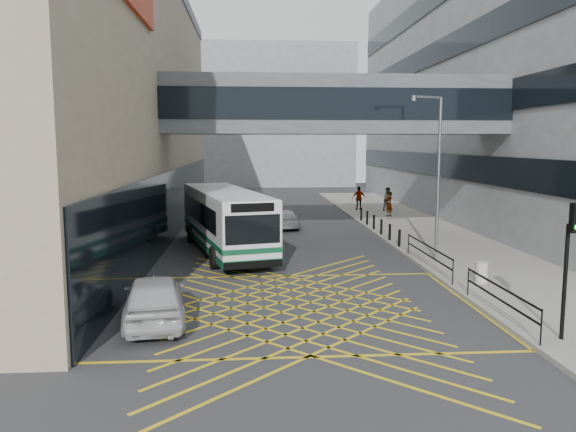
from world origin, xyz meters
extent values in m
plane|color=#333335|center=(0.00, 0.00, 0.00)|extent=(120.00, 120.00, 0.00)
cube|color=black|center=(-5.96, 16.00, 2.00)|extent=(0.10, 41.50, 4.00)
cube|color=black|center=(11.96, 24.00, 4.00)|extent=(0.10, 43.50, 1.60)
cube|color=black|center=(11.96, 24.00, 8.00)|extent=(0.10, 43.50, 1.60)
cube|color=black|center=(11.96, 24.00, 12.00)|extent=(0.10, 43.50, 1.60)
cube|color=black|center=(11.96, 24.00, 16.00)|extent=(0.10, 43.50, 1.60)
cube|color=gray|center=(-2.00, 60.00, 9.00)|extent=(28.00, 16.00, 18.00)
cube|color=#4D5257|center=(3.00, 12.00, 7.50)|extent=(20.00, 4.00, 3.00)
cube|color=black|center=(3.00, 9.98, 7.50)|extent=(19.50, 0.06, 1.60)
cube|color=black|center=(3.00, 14.02, 7.50)|extent=(19.50, 0.06, 1.60)
cube|color=gray|center=(9.00, 15.00, 0.08)|extent=(6.00, 54.00, 0.16)
cube|color=gold|center=(0.00, 0.00, 0.00)|extent=(12.00, 9.00, 0.01)
cube|color=silver|center=(-2.78, 9.94, 1.73)|extent=(5.19, 11.46, 2.74)
cube|color=#0D452B|center=(-2.78, 9.94, 0.53)|extent=(5.24, 11.51, 0.35)
cube|color=#0D452B|center=(-2.78, 9.94, 1.07)|extent=(5.26, 11.52, 0.22)
cube|color=black|center=(-2.93, 10.53, 2.08)|extent=(4.91, 10.10, 1.07)
cube|color=black|center=(-1.42, 4.54, 1.98)|extent=(2.29, 0.65, 1.22)
cube|color=black|center=(-1.42, 4.52, 2.90)|extent=(1.79, 0.51, 0.36)
cube|color=silver|center=(-2.78, 9.94, 3.11)|extent=(5.15, 11.36, 0.10)
cube|color=black|center=(-1.42, 4.52, 0.51)|extent=(2.49, 0.72, 0.30)
cube|color=black|center=(-4.15, 15.36, 0.51)|extent=(2.49, 0.72, 0.30)
cylinder|color=black|center=(-3.13, 6.08, 0.51)|extent=(0.52, 1.06, 1.02)
cylinder|color=black|center=(-0.65, 6.70, 0.51)|extent=(0.52, 1.06, 1.02)
cylinder|color=black|center=(-4.82, 12.78, 0.51)|extent=(0.52, 1.06, 1.02)
cylinder|color=black|center=(-2.33, 13.41, 0.51)|extent=(0.52, 1.06, 1.02)
imported|color=#B9B9BB|center=(-4.50, -1.36, 0.78)|extent=(2.72, 5.17, 1.57)
imported|color=black|center=(-2.32, 9.80, 0.67)|extent=(3.11, 4.57, 1.33)
imported|color=gray|center=(0.54, 17.91, 0.65)|extent=(2.55, 4.47, 1.31)
cylinder|color=black|center=(6.99, -4.06, 1.76)|extent=(0.14, 0.14, 3.20)
cube|color=black|center=(7.04, -4.26, 3.55)|extent=(0.30, 0.23, 0.80)
cylinder|color=slate|center=(7.11, 6.80, 3.86)|extent=(0.19, 0.19, 7.40)
cube|color=slate|center=(6.41, 6.56, 7.56)|extent=(1.43, 0.57, 0.09)
cylinder|color=slate|center=(5.72, 6.32, 7.48)|extent=(0.33, 0.33, 0.23)
cylinder|color=#ADA89E|center=(7.36, 2.21, 0.56)|extent=(0.47, 0.47, 0.81)
cube|color=black|center=(6.15, -2.00, 1.11)|extent=(0.05, 5.00, 0.05)
cube|color=black|center=(6.15, -2.00, 0.71)|extent=(0.05, 5.00, 0.05)
cube|color=black|center=(6.15, 5.00, 1.11)|extent=(0.05, 6.00, 0.05)
cube|color=black|center=(6.15, 5.00, 0.71)|extent=(0.05, 6.00, 0.05)
cylinder|color=black|center=(6.15, -4.50, 0.66)|extent=(0.04, 0.04, 1.00)
cylinder|color=black|center=(6.15, 0.50, 0.66)|extent=(0.04, 0.04, 1.00)
cylinder|color=black|center=(6.15, 2.00, 0.66)|extent=(0.04, 0.04, 1.00)
cylinder|color=black|center=(6.15, 8.00, 0.66)|extent=(0.04, 0.04, 1.00)
cylinder|color=black|center=(6.25, 10.00, 0.61)|extent=(0.14, 0.14, 0.90)
cylinder|color=black|center=(6.25, 12.00, 0.61)|extent=(0.14, 0.14, 0.90)
cylinder|color=black|center=(6.25, 14.00, 0.61)|extent=(0.14, 0.14, 0.90)
cylinder|color=black|center=(6.25, 16.00, 0.61)|extent=(0.14, 0.14, 0.90)
cylinder|color=black|center=(6.25, 18.00, 0.61)|extent=(0.14, 0.14, 0.90)
cylinder|color=black|center=(6.25, 20.00, 0.61)|extent=(0.14, 0.14, 0.90)
imported|color=gray|center=(8.78, 22.24, 1.07)|extent=(0.88, 0.87, 1.82)
imported|color=gray|center=(9.53, 25.48, 1.09)|extent=(1.06, 0.90, 1.87)
imported|color=gray|center=(7.35, 26.37, 1.10)|extent=(1.14, 0.58, 1.88)
camera|label=1|loc=(-1.57, -18.37, 5.50)|focal=35.00mm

